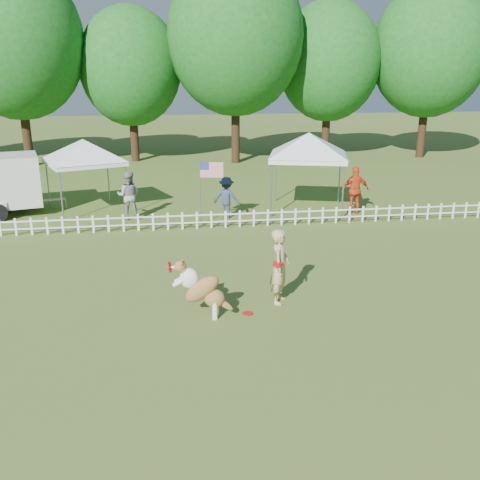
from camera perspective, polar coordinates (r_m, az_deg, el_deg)
The scene contains 16 objects.
ground at distance 12.12m, azimuth -1.22°, elevation -7.90°, with size 120.00×120.00×0.00m, color #436720.
picket_fence at distance 18.58m, azimuth -3.86°, elevation 2.14°, with size 22.00×0.08×0.60m, color white, non-canonical shape.
handler at distance 12.43m, azimuth 4.27°, elevation -2.84°, with size 0.65×0.43×1.78m, color tan.
dog at distance 11.77m, azimuth -3.97°, elevation -5.24°, with size 1.27×0.42×1.32m, color brown, non-canonical shape.
frisbee_on_turf at distance 12.12m, azimuth 0.82°, elevation -7.84°, with size 0.24×0.24×0.02m, color red.
canopy_tent_left at distance 21.58m, azimuth -16.13°, elevation 6.54°, with size 2.64×2.64×2.72m, color white, non-canonical shape.
canopy_tent_right at distance 21.07m, azimuth 7.21°, elevation 7.14°, with size 2.85×2.85×2.94m, color white, non-canonical shape.
flag_pole at distance 18.83m, azimuth -4.29°, elevation 5.00°, with size 0.88×0.09×2.30m, color gray, non-canonical shape.
spectator_a at distance 20.05m, azimuth -11.79°, elevation 4.68°, with size 0.86×0.67×1.77m, color gray.
spectator_b at distance 19.82m, azimuth -1.44°, elevation 4.55°, with size 0.99×0.57×1.54m, color navy.
spectator_c at distance 20.86m, azimuth 12.19°, elevation 5.21°, with size 1.07×0.44×1.82m, color red.
tree_left at distance 33.29m, azimuth -22.63°, elevation 17.57°, with size 7.40×7.40×12.00m, color #175218, non-canonical shape.
tree_center_left at distance 33.42m, azimuth -11.56°, elevation 16.60°, with size 6.00×6.00×9.80m, color #175218, non-canonical shape.
tree_center_right at distance 32.19m, azimuth -0.50°, elevation 19.41°, with size 7.60×7.60×12.60m, color #175218, non-canonical shape.
tree_right at distance 34.93m, azimuth 9.42°, elevation 17.23°, with size 6.20×6.20×10.40m, color #175218, non-canonical shape.
tree_far_right at distance 36.25m, azimuth 19.48°, elevation 17.30°, with size 7.00×7.00×11.40m, color #175218, non-canonical shape.
Camera 1 is at (-1.30, -10.88, 5.18)m, focal length 40.00 mm.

